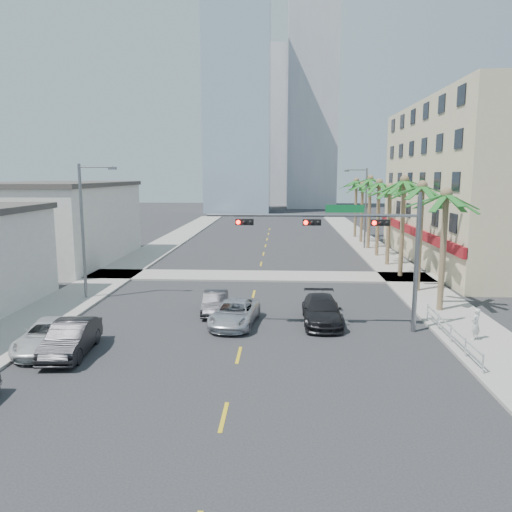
{
  "coord_description": "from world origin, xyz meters",
  "views": [
    {
      "loc": [
        1.98,
        -18.05,
        8.29
      ],
      "look_at": [
        0.42,
        11.23,
        3.5
      ],
      "focal_mm": 35.0,
      "sensor_mm": 36.0,
      "label": 1
    }
  ],
  "objects": [
    {
      "name": "pedestrian",
      "position": [
        11.63,
        6.42,
        0.95
      ],
      "size": [
        0.69,
        0.68,
        1.6
      ],
      "primitive_type": "imported",
      "rotation": [
        0.0,
        0.0,
        3.87
      ],
      "color": "silver",
      "rests_on": "sidewalk_right"
    },
    {
      "name": "building_left_far",
      "position": [
        -19.5,
        28.0,
        3.6
      ],
      "size": [
        11.0,
        18.0,
        7.2
      ],
      "primitive_type": "cube",
      "color": "beige",
      "rests_on": "ground"
    },
    {
      "name": "sidewalk_left",
      "position": [
        -12.0,
        20.0,
        0.07
      ],
      "size": [
        4.0,
        120.0,
        0.15
      ],
      "primitive_type": "cube",
      "color": "gray",
      "rests_on": "ground"
    },
    {
      "name": "building_right",
      "position": [
        21.99,
        30.0,
        7.5
      ],
      "size": [
        15.25,
        28.0,
        15.0
      ],
      "color": "#CABA8E",
      "rests_on": "ground"
    },
    {
      "name": "streetlight_left",
      "position": [
        -11.0,
        14.0,
        5.06
      ],
      "size": [
        2.55,
        0.25,
        9.0
      ],
      "color": "slate",
      "rests_on": "ground"
    },
    {
      "name": "palm_tree_1",
      "position": [
        11.6,
        17.2,
        7.43
      ],
      "size": [
        4.8,
        4.8,
        8.16
      ],
      "color": "brown",
      "rests_on": "ground"
    },
    {
      "name": "palm_tree_7",
      "position": [
        11.6,
        48.4,
        7.43
      ],
      "size": [
        4.8,
        4.8,
        8.16
      ],
      "color": "brown",
      "rests_on": "ground"
    },
    {
      "name": "car_parked_mid",
      "position": [
        -7.8,
        3.7,
        0.78
      ],
      "size": [
        2.03,
        4.84,
        1.56
      ],
      "primitive_type": "imported",
      "rotation": [
        0.0,
        0.0,
        0.08
      ],
      "color": "black",
      "rests_on": "ground"
    },
    {
      "name": "tower_far_left",
      "position": [
        -8.0,
        95.0,
        24.0
      ],
      "size": [
        14.0,
        14.0,
        48.0
      ],
      "primitive_type": "cube",
      "color": "#99B2C6",
      "rests_on": "ground"
    },
    {
      "name": "car_parked_far",
      "position": [
        -9.14,
        4.28,
        0.7
      ],
      "size": [
        2.97,
        5.29,
        1.4
      ],
      "primitive_type": "imported",
      "rotation": [
        0.0,
        0.0,
        0.13
      ],
      "color": "silver",
      "rests_on": "ground"
    },
    {
      "name": "palm_tree_3",
      "position": [
        11.6,
        27.6,
        7.08
      ],
      "size": [
        4.8,
        4.8,
        7.8
      ],
      "color": "brown",
      "rests_on": "ground"
    },
    {
      "name": "sidewalk_cross",
      "position": [
        0.0,
        22.0,
        0.07
      ],
      "size": [
        80.0,
        4.0,
        0.15
      ],
      "primitive_type": "cube",
      "color": "gray",
      "rests_on": "ground"
    },
    {
      "name": "sidewalk_right",
      "position": [
        12.0,
        20.0,
        0.07
      ],
      "size": [
        4.0,
        120.0,
        0.15
      ],
      "primitive_type": "cube",
      "color": "gray",
      "rests_on": "ground"
    },
    {
      "name": "tower_far_right",
      "position": [
        9.0,
        110.0,
        30.0
      ],
      "size": [
        12.0,
        12.0,
        60.0
      ],
      "primitive_type": "cube",
      "color": "#ADADB2",
      "rests_on": "ground"
    },
    {
      "name": "ground",
      "position": [
        0.0,
        0.0,
        0.0
      ],
      "size": [
        260.0,
        260.0,
        0.0
      ],
      "primitive_type": "plane",
      "color": "#262628",
      "rests_on": "ground"
    },
    {
      "name": "streetlight_right",
      "position": [
        11.0,
        38.0,
        5.06
      ],
      "size": [
        2.55,
        0.25,
        9.0
      ],
      "color": "slate",
      "rests_on": "ground"
    },
    {
      "name": "palm_tree_4",
      "position": [
        11.6,
        32.8,
        7.43
      ],
      "size": [
        4.8,
        4.8,
        8.16
      ],
      "color": "brown",
      "rests_on": "ground"
    },
    {
      "name": "palm_tree_0",
      "position": [
        11.6,
        12.0,
        7.08
      ],
      "size": [
        4.8,
        4.8,
        7.8
      ],
      "color": "brown",
      "rests_on": "ground"
    },
    {
      "name": "palm_tree_6",
      "position": [
        11.6,
        43.2,
        7.08
      ],
      "size": [
        4.8,
        4.8,
        7.8
      ],
      "color": "brown",
      "rests_on": "ground"
    },
    {
      "name": "palm_tree_2",
      "position": [
        11.6,
        22.4,
        7.78
      ],
      "size": [
        4.8,
        4.8,
        8.52
      ],
      "color": "brown",
      "rests_on": "ground"
    },
    {
      "name": "palm_tree_5",
      "position": [
        11.6,
        38.0,
        7.78
      ],
      "size": [
        4.8,
        4.8,
        8.52
      ],
      "color": "brown",
      "rests_on": "ground"
    },
    {
      "name": "car_lane_left",
      "position": [
        -2.06,
        11.06,
        0.65
      ],
      "size": [
        1.56,
        4.0,
        1.3
      ],
      "primitive_type": "imported",
      "rotation": [
        0.0,
        0.0,
        0.05
      ],
      "color": "black",
      "rests_on": "ground"
    },
    {
      "name": "guardrail",
      "position": [
        10.3,
        6.0,
        0.67
      ],
      "size": [
        0.08,
        8.08,
        1.0
      ],
      "color": "silver",
      "rests_on": "ground"
    },
    {
      "name": "traffic_signal_mast",
      "position": [
        5.78,
        7.95,
        5.06
      ],
      "size": [
        11.12,
        0.54,
        7.2
      ],
      "color": "slate",
      "rests_on": "ground"
    },
    {
      "name": "car_lane_center",
      "position": [
        -0.64,
        8.7,
        0.68
      ],
      "size": [
        2.81,
        5.12,
        1.36
      ],
      "primitive_type": "imported",
      "rotation": [
        0.0,
        0.0,
        -0.12
      ],
      "color": "silver",
      "rests_on": "ground"
    },
    {
      "name": "car_lane_right",
      "position": [
        4.23,
        9.3,
        0.75
      ],
      "size": [
        2.12,
        5.17,
        1.5
      ],
      "primitive_type": "imported",
      "rotation": [
        0.0,
        0.0,
        0.0
      ],
      "color": "black",
      "rests_on": "ground"
    },
    {
      "name": "tower_far_center",
      "position": [
        -3.0,
        125.0,
        21.0
      ],
      "size": [
        16.0,
        16.0,
        42.0
      ],
      "primitive_type": "cube",
      "color": "#ADADB2",
      "rests_on": "ground"
    }
  ]
}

